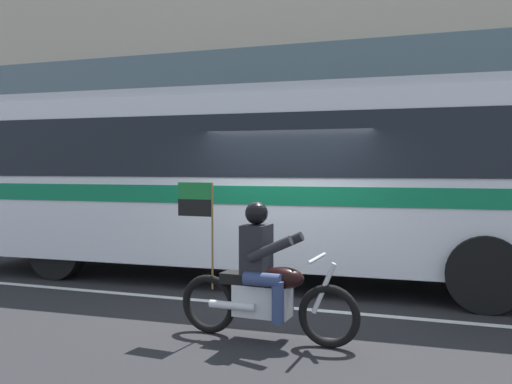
# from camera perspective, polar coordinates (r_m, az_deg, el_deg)

# --- Properties ---
(ground_plane) EXTENTS (60.00, 60.00, 0.00)m
(ground_plane) POSITION_cam_1_polar(r_m,az_deg,el_deg) (8.48, 3.24, -10.75)
(ground_plane) COLOR black
(sidewalk_curb) EXTENTS (28.00, 3.80, 0.15)m
(sidewalk_curb) POSITION_cam_1_polar(r_m,az_deg,el_deg) (13.37, 9.22, -5.52)
(sidewalk_curb) COLOR #A39E93
(sidewalk_curb) RESTS_ON ground_plane
(lane_center_stripe) EXTENTS (26.60, 0.14, 0.01)m
(lane_center_stripe) POSITION_cam_1_polar(r_m,az_deg,el_deg) (7.92, 2.04, -11.68)
(lane_center_stripe) COLOR silver
(lane_center_stripe) RESTS_ON ground_plane
(transit_bus) EXTENTS (11.92, 2.96, 3.22)m
(transit_bus) POSITION_cam_1_polar(r_m,az_deg,el_deg) (9.54, 2.27, 2.16)
(transit_bus) COLOR silver
(transit_bus) RESTS_ON ground_plane
(motorcycle_with_rider) EXTENTS (2.20, 0.64, 1.78)m
(motorcycle_with_rider) POSITION_cam_1_polar(r_m,az_deg,el_deg) (6.34, 0.85, -9.16)
(motorcycle_with_rider) COLOR black
(motorcycle_with_rider) RESTS_ON ground_plane
(fire_hydrant) EXTENTS (0.22, 0.30, 0.75)m
(fire_hydrant) POSITION_cam_1_polar(r_m,az_deg,el_deg) (13.40, -3.79, -3.56)
(fire_hydrant) COLOR gold
(fire_hydrant) RESTS_ON sidewalk_curb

